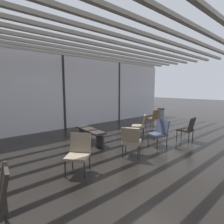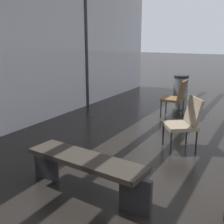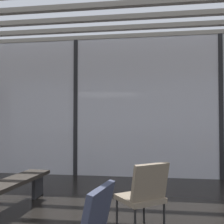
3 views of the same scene
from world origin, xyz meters
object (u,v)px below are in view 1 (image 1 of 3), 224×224
(lounge_chair_7, at_px, (188,128))
(waiting_bench, at_px, (90,132))
(parked_airplane, at_px, (10,89))
(trash_bin, at_px, (161,116))
(lounge_chair_0, at_px, (140,124))
(lounge_chair_4, at_px, (131,140))
(lounge_chair_2, at_px, (79,151))
(lounge_chair_1, at_px, (154,117))
(lounge_chair_6, at_px, (160,131))

(lounge_chair_7, relative_size, waiting_bench, 0.51)
(parked_airplane, relative_size, trash_bin, 14.12)
(lounge_chair_0, xyz_separation_m, lounge_chair_4, (-1.84, -1.25, 0.00))
(lounge_chair_0, distance_m, lounge_chair_2, 3.53)
(lounge_chair_0, xyz_separation_m, lounge_chair_2, (-3.36, -1.07, 0.00))
(trash_bin, bearing_deg, lounge_chair_1, -169.58)
(parked_airplane, distance_m, lounge_chair_1, 9.08)
(lounge_chair_0, height_order, lounge_chair_7, same)
(lounge_chair_1, distance_m, lounge_chair_4, 4.20)
(lounge_chair_6, xyz_separation_m, waiting_bench, (-1.52, 1.84, -0.13))
(lounge_chair_2, distance_m, trash_bin, 6.38)
(lounge_chair_1, relative_size, lounge_chair_4, 1.00)
(lounge_chair_0, relative_size, lounge_chair_2, 1.00)
(lounge_chair_0, xyz_separation_m, trash_bin, (2.72, 0.88, -0.06))
(lounge_chair_4, relative_size, lounge_chair_7, 1.00)
(lounge_chair_1, height_order, lounge_chair_7, same)
(lounge_chair_6, bearing_deg, parked_airplane, -152.77)
(lounge_chair_7, height_order, trash_bin, lounge_chair_7)
(waiting_bench, xyz_separation_m, trash_bin, (4.70, 0.26, 0.07))
(lounge_chair_1, xyz_separation_m, waiting_bench, (-3.85, -0.11, -0.13))
(lounge_chair_7, bearing_deg, lounge_chair_4, -13.35)
(lounge_chair_4, bearing_deg, lounge_chair_0, -89.39)
(parked_airplane, bearing_deg, lounge_chair_1, -55.81)
(lounge_chair_1, height_order, lounge_chair_2, same)
(lounge_chair_0, distance_m, lounge_chair_1, 2.01)
(lounge_chair_7, height_order, waiting_bench, lounge_chair_7)
(lounge_chair_6, relative_size, lounge_chair_7, 1.00)
(parked_airplane, distance_m, lounge_chair_6, 9.85)
(lounge_chair_1, height_order, lounge_chair_6, same)
(lounge_chair_2, xyz_separation_m, trash_bin, (6.08, 1.95, -0.06))
(lounge_chair_1, relative_size, trash_bin, 1.01)
(lounge_chair_6, height_order, waiting_bench, lounge_chair_6)
(lounge_chair_6, distance_m, waiting_bench, 2.39)
(parked_airplane, bearing_deg, lounge_chair_7, -67.77)
(lounge_chair_1, bearing_deg, waiting_bench, -1.19)
(lounge_chair_2, relative_size, lounge_chair_4, 1.00)
(lounge_chair_0, height_order, lounge_chair_4, same)
(lounge_chair_4, bearing_deg, lounge_chair_2, 49.96)
(waiting_bench, height_order, trash_bin, trash_bin)
(lounge_chair_4, bearing_deg, lounge_chair_6, -122.36)
(lounge_chair_0, xyz_separation_m, lounge_chair_7, (0.79, -1.55, 0.00))
(parked_airplane, bearing_deg, lounge_chair_2, -91.16)
(lounge_chair_7, xyz_separation_m, waiting_bench, (-2.77, 2.17, -0.13))
(lounge_chair_2, bearing_deg, lounge_chair_6, 44.73)
(parked_airplane, height_order, lounge_chair_1, parked_airplane)
(lounge_chair_6, relative_size, waiting_bench, 0.51)
(parked_airplane, distance_m, lounge_chair_2, 9.32)
(parked_airplane, bearing_deg, lounge_chair_4, -81.95)
(lounge_chair_0, bearing_deg, lounge_chair_2, -18.77)
(lounge_chair_2, distance_m, lounge_chair_7, 4.18)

